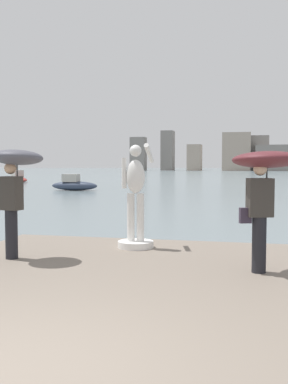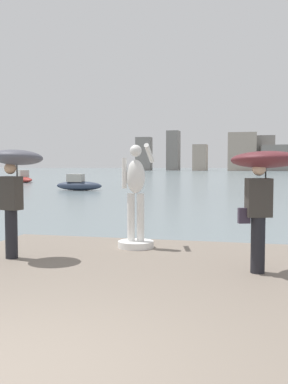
% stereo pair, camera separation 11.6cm
% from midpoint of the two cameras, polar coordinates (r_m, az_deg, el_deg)
% --- Properties ---
extents(ground_plane, '(400.00, 400.00, 0.00)m').
position_cam_midpoint_polar(ground_plane, '(43.24, 10.76, 0.70)').
color(ground_plane, slate).
extents(pier, '(6.61, 9.77, 0.40)m').
position_cam_midpoint_polar(pier, '(5.73, -8.13, -15.83)').
color(pier, slate).
rests_on(pier, ground).
extents(statue_white_figure, '(0.73, 0.93, 2.12)m').
position_cam_midpoint_polar(statue_white_figure, '(9.16, -0.67, -1.75)').
color(statue_white_figure, white).
rests_on(statue_white_figure, pier).
extents(onlooker_left, '(1.10, 1.11, 1.98)m').
position_cam_midpoint_polar(onlooker_left, '(8.36, -15.60, 2.24)').
color(onlooker_left, black).
rests_on(onlooker_left, pier).
extents(onlooker_right, '(1.36, 1.37, 1.93)m').
position_cam_midpoint_polar(onlooker_right, '(7.26, 15.32, 2.16)').
color(onlooker_right, black).
rests_on(onlooker_right, pier).
extents(boat_near, '(4.66, 4.79, 1.41)m').
position_cam_midpoint_polar(boat_near, '(54.20, -14.94, 1.72)').
color(boat_near, '#9E2D28').
rests_on(boat_near, ground).
extents(boat_far, '(3.85, 1.17, 1.31)m').
position_cam_midpoint_polar(boat_far, '(36.46, -8.19, 0.95)').
color(boat_far, '#2D384C').
rests_on(boat_far, ground).
extents(distant_skyline, '(68.67, 12.24, 13.30)m').
position_cam_midpoint_polar(distant_skyline, '(148.45, 12.72, 4.64)').
color(distant_skyline, gray).
rests_on(distant_skyline, ground).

